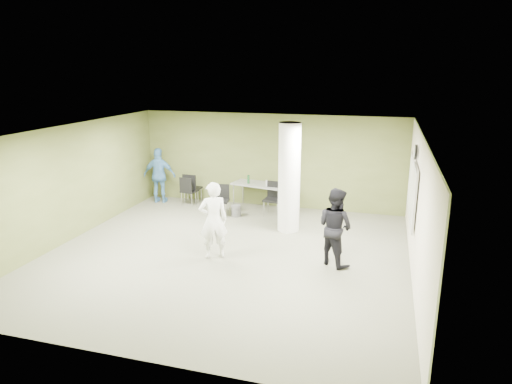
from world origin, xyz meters
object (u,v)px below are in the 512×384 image
(man_blue, at_px, (160,175))
(man_black, at_px, (335,227))
(folding_table, at_px, (260,185))
(chair_back_left, at_px, (188,189))
(woman_white, at_px, (213,220))

(man_blue, bearing_deg, man_black, 142.59)
(folding_table, bearing_deg, man_black, -40.88)
(chair_back_left, xyz_separation_m, woman_white, (2.20, -3.53, 0.35))
(chair_back_left, xyz_separation_m, man_black, (4.81, -3.15, 0.33))
(man_black, bearing_deg, man_blue, 5.65)
(man_black, height_order, man_blue, man_blue)
(chair_back_left, distance_m, woman_white, 4.18)
(chair_back_left, relative_size, woman_white, 0.51)
(chair_back_left, distance_m, man_black, 5.76)
(woman_white, xyz_separation_m, man_black, (2.61, 0.38, -0.02))
(woman_white, bearing_deg, man_black, 158.64)
(woman_white, relative_size, man_blue, 1.01)
(chair_back_left, bearing_deg, woman_white, 129.69)
(woman_white, bearing_deg, man_blue, -78.21)
(folding_table, xyz_separation_m, man_black, (2.59, -3.37, 0.11))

